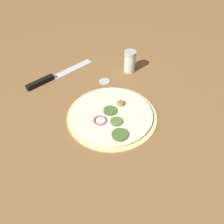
{
  "coord_description": "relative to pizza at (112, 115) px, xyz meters",
  "views": [
    {
      "loc": [
        0.41,
        -0.28,
        0.5
      ],
      "look_at": [
        0.0,
        0.0,
        0.02
      ],
      "focal_mm": 35.0,
      "sensor_mm": 36.0,
      "label": 1
    }
  ],
  "objects": [
    {
      "name": "ground_plane",
      "position": [
        -0.0,
        0.0,
        -0.01
      ],
      "size": [
        3.0,
        3.0,
        0.0
      ],
      "primitive_type": "plane",
      "color": "brown"
    },
    {
      "name": "pizza",
      "position": [
        0.0,
        0.0,
        0.0
      ],
      "size": [
        0.29,
        0.29,
        0.02
      ],
      "color": "beige",
      "rests_on": "ground_plane"
    },
    {
      "name": "knife",
      "position": [
        -0.3,
        -0.08,
        0.0
      ],
      "size": [
        0.07,
        0.3,
        0.02
      ],
      "rotation": [
        0.0,
        0.0,
        1.74
      ],
      "color": "silver",
      "rests_on": "ground_plane"
    },
    {
      "name": "spice_jar",
      "position": [
        -0.17,
        0.21,
        0.04
      ],
      "size": [
        0.05,
        0.05,
        0.09
      ],
      "color": "silver",
      "rests_on": "ground_plane"
    },
    {
      "name": "loose_cap",
      "position": [
        -0.17,
        0.08,
        -0.0
      ],
      "size": [
        0.04,
        0.04,
        0.01
      ],
      "color": "#B2B2B7",
      "rests_on": "ground_plane"
    }
  ]
}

